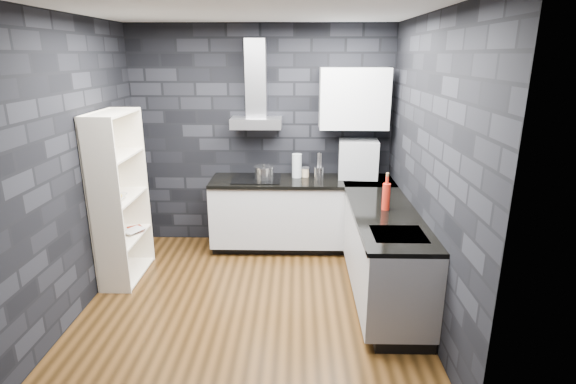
{
  "coord_description": "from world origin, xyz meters",
  "views": [
    {
      "loc": [
        0.45,
        -3.92,
        2.35
      ],
      "look_at": [
        0.35,
        0.45,
        1.0
      ],
      "focal_mm": 28.0,
      "sensor_mm": 36.0,
      "label": 1
    }
  ],
  "objects_px": {
    "pot": "(264,173)",
    "storage_jar": "(305,173)",
    "fruit_bowl": "(116,198)",
    "appliance_garage": "(358,159)",
    "bookshelf": "(120,198)",
    "red_bottle": "(386,197)",
    "glass_vase": "(297,166)",
    "utensil_crock": "(319,173)"
  },
  "relations": [
    {
      "from": "glass_vase",
      "to": "red_bottle",
      "type": "relative_size",
      "value": 1.11
    },
    {
      "from": "fruit_bowl",
      "to": "pot",
      "type": "bearing_deg",
      "value": 30.45
    },
    {
      "from": "storage_jar",
      "to": "bookshelf",
      "type": "xyz_separation_m",
      "value": [
        -1.96,
        -0.89,
        -0.05
      ]
    },
    {
      "from": "appliance_garage",
      "to": "fruit_bowl",
      "type": "height_order",
      "value": "appliance_garage"
    },
    {
      "from": "pot",
      "to": "storage_jar",
      "type": "relative_size",
      "value": 2.15
    },
    {
      "from": "storage_jar",
      "to": "bookshelf",
      "type": "bearing_deg",
      "value": -155.59
    },
    {
      "from": "red_bottle",
      "to": "bookshelf",
      "type": "distance_m",
      "value": 2.74
    },
    {
      "from": "utensil_crock",
      "to": "fruit_bowl",
      "type": "xyz_separation_m",
      "value": [
        -2.12,
        -0.9,
        -0.03
      ]
    },
    {
      "from": "bookshelf",
      "to": "storage_jar",
      "type": "bearing_deg",
      "value": 23.74
    },
    {
      "from": "glass_vase",
      "to": "appliance_garage",
      "type": "distance_m",
      "value": 0.75
    },
    {
      "from": "storage_jar",
      "to": "utensil_crock",
      "type": "height_order",
      "value": "utensil_crock"
    },
    {
      "from": "glass_vase",
      "to": "utensil_crock",
      "type": "distance_m",
      "value": 0.29
    },
    {
      "from": "appliance_garage",
      "to": "fruit_bowl",
      "type": "distance_m",
      "value": 2.79
    },
    {
      "from": "red_bottle",
      "to": "fruit_bowl",
      "type": "relative_size",
      "value": 1.19
    },
    {
      "from": "storage_jar",
      "to": "utensil_crock",
      "type": "distance_m",
      "value": 0.19
    },
    {
      "from": "glass_vase",
      "to": "appliance_garage",
      "type": "xyz_separation_m",
      "value": [
        0.74,
        0.02,
        0.08
      ]
    },
    {
      "from": "storage_jar",
      "to": "glass_vase",
      "type": "bearing_deg",
      "value": -170.76
    },
    {
      "from": "pot",
      "to": "appliance_garage",
      "type": "bearing_deg",
      "value": 6.69
    },
    {
      "from": "red_bottle",
      "to": "bookshelf",
      "type": "bearing_deg",
      "value": 173.54
    },
    {
      "from": "appliance_garage",
      "to": "bookshelf",
      "type": "relative_size",
      "value": 0.26
    },
    {
      "from": "storage_jar",
      "to": "bookshelf",
      "type": "height_order",
      "value": "bookshelf"
    },
    {
      "from": "glass_vase",
      "to": "utensil_crock",
      "type": "xyz_separation_m",
      "value": [
        0.27,
        -0.07,
        -0.07
      ]
    },
    {
      "from": "pot",
      "to": "glass_vase",
      "type": "distance_m",
      "value": 0.42
    },
    {
      "from": "appliance_garage",
      "to": "storage_jar",
      "type": "bearing_deg",
      "value": -175.97
    },
    {
      "from": "fruit_bowl",
      "to": "appliance_garage",
      "type": "bearing_deg",
      "value": 20.92
    },
    {
      "from": "glass_vase",
      "to": "pot",
      "type": "bearing_deg",
      "value": -163.62
    },
    {
      "from": "red_bottle",
      "to": "fruit_bowl",
      "type": "height_order",
      "value": "red_bottle"
    },
    {
      "from": "pot",
      "to": "utensil_crock",
      "type": "distance_m",
      "value": 0.66
    },
    {
      "from": "bookshelf",
      "to": "red_bottle",
      "type": "bearing_deg",
      "value": -7.13
    },
    {
      "from": "fruit_bowl",
      "to": "storage_jar",
      "type": "bearing_deg",
      "value": 26.85
    },
    {
      "from": "pot",
      "to": "fruit_bowl",
      "type": "xyz_separation_m",
      "value": [
        -1.46,
        -0.86,
        -0.04
      ]
    },
    {
      "from": "appliance_garage",
      "to": "red_bottle",
      "type": "height_order",
      "value": "appliance_garage"
    },
    {
      "from": "pot",
      "to": "red_bottle",
      "type": "distance_m",
      "value": 1.65
    },
    {
      "from": "glass_vase",
      "to": "fruit_bowl",
      "type": "xyz_separation_m",
      "value": [
        -1.86,
        -0.98,
        -0.11
      ]
    },
    {
      "from": "appliance_garage",
      "to": "bookshelf",
      "type": "xyz_separation_m",
      "value": [
        -2.6,
        -0.89,
        -0.22
      ]
    },
    {
      "from": "red_bottle",
      "to": "glass_vase",
      "type": "bearing_deg",
      "value": 126.19
    },
    {
      "from": "pot",
      "to": "storage_jar",
      "type": "xyz_separation_m",
      "value": [
        0.5,
        0.13,
        -0.03
      ]
    },
    {
      "from": "red_bottle",
      "to": "fruit_bowl",
      "type": "distance_m",
      "value": 2.73
    },
    {
      "from": "glass_vase",
      "to": "bookshelf",
      "type": "bearing_deg",
      "value": -154.81
    },
    {
      "from": "storage_jar",
      "to": "red_bottle",
      "type": "xyz_separation_m",
      "value": [
        0.76,
        -1.2,
        0.08
      ]
    },
    {
      "from": "glass_vase",
      "to": "red_bottle",
      "type": "bearing_deg",
      "value": -53.81
    },
    {
      "from": "glass_vase",
      "to": "red_bottle",
      "type": "height_order",
      "value": "glass_vase"
    }
  ]
}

